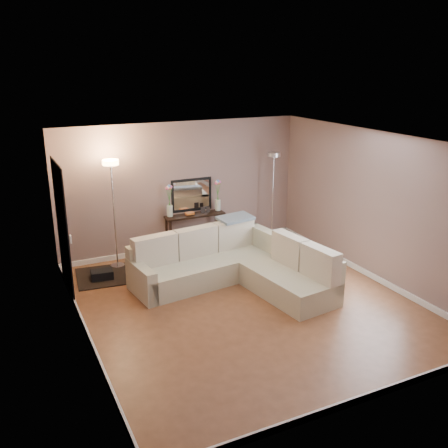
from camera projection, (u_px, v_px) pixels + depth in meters
name	position (u px, v px, depth m)	size (l,w,h in m)	color
floor	(246.00, 303.00, 7.99)	(5.00, 5.50, 0.01)	brown
ceiling	(248.00, 140.00, 7.19)	(5.00, 5.50, 0.01)	white
wall_back	(182.00, 187.00, 9.96)	(5.00, 0.02, 2.60)	gray
wall_front	(371.00, 300.00, 5.22)	(5.00, 0.02, 2.60)	gray
wall_left	(78.00, 252.00, 6.56)	(0.02, 5.50, 2.60)	gray
wall_right	(375.00, 207.00, 8.62)	(0.02, 5.50, 2.60)	gray
baseboard_back	(184.00, 246.00, 10.32)	(5.00, 0.03, 0.10)	white
baseboard_front	(359.00, 399.00, 5.63)	(5.00, 0.03, 0.10)	white
baseboard_left	(88.00, 335.00, 6.95)	(0.03, 5.50, 0.10)	white
baseboard_right	(367.00, 273.00, 9.00)	(0.03, 5.50, 0.10)	white
doorway	(62.00, 229.00, 8.09)	(0.02, 1.20, 2.20)	black
switch_plate	(71.00, 239.00, 7.33)	(0.02, 0.08, 0.12)	white
sectional_sofa	(234.00, 265.00, 8.60)	(2.90, 2.59, 0.92)	beige
throw_blanket	(235.00, 218.00, 9.16)	(0.66, 0.38, 0.05)	slate
console_table	(192.00, 230.00, 10.14)	(1.23, 0.35, 0.75)	black
leaning_mirror	(191.00, 195.00, 10.09)	(0.87, 0.06, 0.68)	black
table_decor	(195.00, 212.00, 10.02)	(0.52, 0.12, 0.12)	#CA6323
flower_vase_left	(170.00, 203.00, 9.77)	(0.14, 0.12, 0.65)	silver
flower_vase_right	(218.00, 197.00, 10.18)	(0.14, 0.12, 0.65)	silver
floor_lamp_lit	(113.00, 193.00, 8.98)	(0.32, 0.32, 2.04)	silver
floor_lamp_unlit	(273.00, 179.00, 10.33)	(0.31, 0.31, 1.93)	silver
charcoal_rug	(115.00, 275.00, 9.04)	(1.33, 1.00, 0.02)	black
black_bag	(102.00, 277.00, 8.86)	(0.38, 0.27, 0.24)	black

